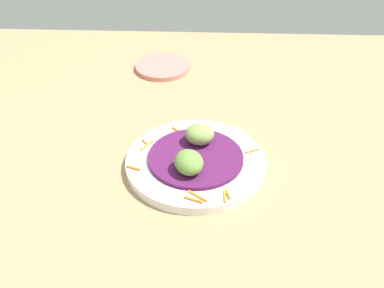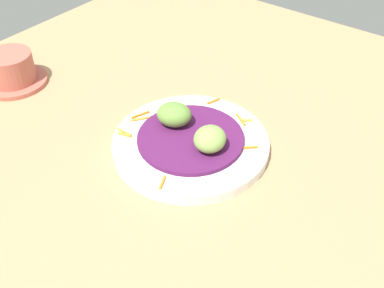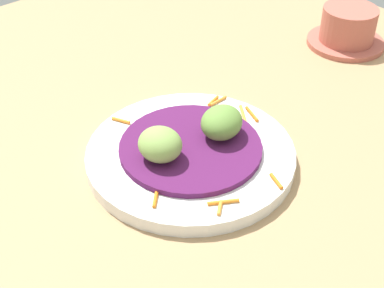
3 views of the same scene
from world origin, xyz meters
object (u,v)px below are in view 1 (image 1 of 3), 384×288
main_plate (194,163)px  side_plate_small (163,67)px  guac_scoop_left (189,162)px  guac_scoop_center (200,134)px

main_plate → side_plate_small: (-35.55, -8.71, -0.31)cm
main_plate → guac_scoop_left: 5.25cm
main_plate → guac_scoop_center: 5.28cm
main_plate → guac_scoop_left: bearing=-11.0°
guac_scoop_left → guac_scoop_center: same height
guac_scoop_center → side_plate_small: 33.18cm
guac_scoop_left → main_plate: bearing=169.0°
main_plate → side_plate_small: 36.60cm
side_plate_small → main_plate: bearing=13.8°
guac_scoop_left → side_plate_small: size_ratio=0.44×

